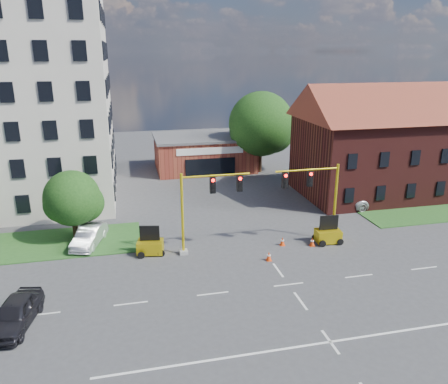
# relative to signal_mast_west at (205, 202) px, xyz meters

# --- Properties ---
(ground) EXTENTS (120.00, 120.00, 0.00)m
(ground) POSITION_rel_signal_mast_west_xyz_m (4.36, -6.00, -3.92)
(ground) COLOR #404042
(ground) RESTS_ON ground
(grass_verge_ne) EXTENTS (14.00, 4.00, 0.08)m
(grass_verge_ne) POSITION_rel_signal_mast_west_xyz_m (22.36, 3.00, -3.88)
(grass_verge_ne) COLOR #23521E
(grass_verge_ne) RESTS_ON ground
(lane_markings) EXTENTS (60.00, 36.00, 0.01)m
(lane_markings) POSITION_rel_signal_mast_west_xyz_m (4.36, -9.00, -3.91)
(lane_markings) COLOR white
(lane_markings) RESTS_ON ground
(office_block) EXTENTS (18.40, 15.40, 20.60)m
(office_block) POSITION_rel_signal_mast_west_xyz_m (-15.64, 15.91, 6.39)
(office_block) COLOR silver
(office_block) RESTS_ON ground
(brick_shop) EXTENTS (12.40, 8.40, 4.30)m
(brick_shop) POSITION_rel_signal_mast_west_xyz_m (4.36, 23.99, -1.76)
(brick_shop) COLOR maroon
(brick_shop) RESTS_ON ground
(townhouse_row) EXTENTS (21.00, 11.00, 11.50)m
(townhouse_row) POSITION_rel_signal_mast_west_xyz_m (22.36, 10.00, 2.01)
(townhouse_row) COLOR #4C1916
(townhouse_row) RESTS_ON ground
(tree_large) EXTENTS (8.22, 7.83, 9.90)m
(tree_large) POSITION_rel_signal_mast_west_xyz_m (11.25, 21.08, 1.82)
(tree_large) COLOR #3E2B16
(tree_large) RESTS_ON ground
(tree_nw_front) EXTENTS (4.58, 4.36, 5.68)m
(tree_nw_front) POSITION_rel_signal_mast_west_xyz_m (-9.42, 4.58, -0.58)
(tree_nw_front) COLOR #3E2B16
(tree_nw_front) RESTS_ON ground
(signal_mast_west) EXTENTS (5.30, 0.60, 6.20)m
(signal_mast_west) POSITION_rel_signal_mast_west_xyz_m (0.00, 0.00, 0.00)
(signal_mast_west) COLOR gray
(signal_mast_west) RESTS_ON ground
(signal_mast_east) EXTENTS (5.30, 0.60, 6.20)m
(signal_mast_east) POSITION_rel_signal_mast_west_xyz_m (8.71, 0.00, 0.00)
(signal_mast_east) COLOR gray
(signal_mast_east) RESTS_ON ground
(trailer_west) EXTENTS (2.09, 1.59, 2.14)m
(trailer_west) POSITION_rel_signal_mast_west_xyz_m (-4.03, 0.56, -3.25)
(trailer_west) COLOR yellow
(trailer_west) RESTS_ON ground
(trailer_east) EXTENTS (1.99, 1.40, 2.16)m
(trailer_east) POSITION_rel_signal_mast_west_xyz_m (9.70, -0.51, -3.24)
(trailer_east) COLOR yellow
(trailer_east) RESTS_ON ground
(cone_a) EXTENTS (0.40, 0.40, 0.70)m
(cone_a) POSITION_rel_signal_mast_west_xyz_m (-3.56, 0.28, -3.58)
(cone_a) COLOR #F8420D
(cone_a) RESTS_ON ground
(cone_b) EXTENTS (0.40, 0.40, 0.70)m
(cone_b) POSITION_rel_signal_mast_west_xyz_m (6.04, -0.22, -3.58)
(cone_b) COLOR #F8420D
(cone_b) RESTS_ON ground
(cone_c) EXTENTS (0.40, 0.40, 0.70)m
(cone_c) POSITION_rel_signal_mast_west_xyz_m (4.19, -2.45, -3.58)
(cone_c) COLOR #F8420D
(cone_c) RESTS_ON ground
(cone_d) EXTENTS (0.40, 0.40, 0.70)m
(cone_d) POSITION_rel_signal_mast_west_xyz_m (8.25, -0.84, -3.58)
(cone_d) COLOR #F8420D
(cone_d) RESTS_ON ground
(pickup_white) EXTENTS (5.84, 3.24, 1.55)m
(pickup_white) POSITION_rel_signal_mast_west_xyz_m (17.65, 6.40, -3.15)
(pickup_white) COLOR silver
(pickup_white) RESTS_ON ground
(sedan_dark) EXTENTS (2.70, 4.90, 1.58)m
(sedan_dark) POSITION_rel_signal_mast_west_xyz_m (-11.78, -6.85, -3.13)
(sedan_dark) COLOR black
(sedan_dark) RESTS_ON ground
(sedan_silver_front) EXTENTS (2.77, 4.76, 1.48)m
(sedan_silver_front) POSITION_rel_signal_mast_west_xyz_m (-8.52, 3.21, -3.18)
(sedan_silver_front) COLOR #B8BBC0
(sedan_silver_front) RESTS_ON ground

